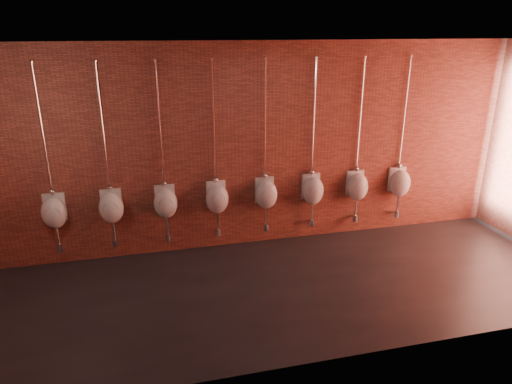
% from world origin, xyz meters
% --- Properties ---
extents(ground, '(8.50, 8.50, 0.00)m').
position_xyz_m(ground, '(0.00, 0.00, 0.00)').
color(ground, black).
rests_on(ground, ground).
extents(room_shell, '(8.54, 3.04, 3.22)m').
position_xyz_m(room_shell, '(0.00, 0.00, 2.01)').
color(room_shell, black).
rests_on(room_shell, ground).
extents(urinal_0, '(0.36, 0.31, 2.71)m').
position_xyz_m(urinal_0, '(-3.04, 1.38, 0.88)').
color(urinal_0, silver).
rests_on(urinal_0, ground).
extents(urinal_1, '(0.36, 0.31, 2.71)m').
position_xyz_m(urinal_1, '(-2.25, 1.38, 0.88)').
color(urinal_1, silver).
rests_on(urinal_1, ground).
extents(urinal_2, '(0.36, 0.31, 2.71)m').
position_xyz_m(urinal_2, '(-1.46, 1.38, 0.88)').
color(urinal_2, silver).
rests_on(urinal_2, ground).
extents(urinal_3, '(0.36, 0.31, 2.71)m').
position_xyz_m(urinal_3, '(-0.67, 1.38, 0.88)').
color(urinal_3, silver).
rests_on(urinal_3, ground).
extents(urinal_4, '(0.36, 0.31, 2.71)m').
position_xyz_m(urinal_4, '(0.11, 1.38, 0.88)').
color(urinal_4, silver).
rests_on(urinal_4, ground).
extents(urinal_5, '(0.36, 0.31, 2.71)m').
position_xyz_m(urinal_5, '(0.90, 1.38, 0.88)').
color(urinal_5, silver).
rests_on(urinal_5, ground).
extents(urinal_6, '(0.36, 0.31, 2.71)m').
position_xyz_m(urinal_6, '(1.69, 1.38, 0.88)').
color(urinal_6, silver).
rests_on(urinal_6, ground).
extents(urinal_7, '(0.36, 0.31, 2.71)m').
position_xyz_m(urinal_7, '(2.48, 1.38, 0.88)').
color(urinal_7, silver).
rests_on(urinal_7, ground).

